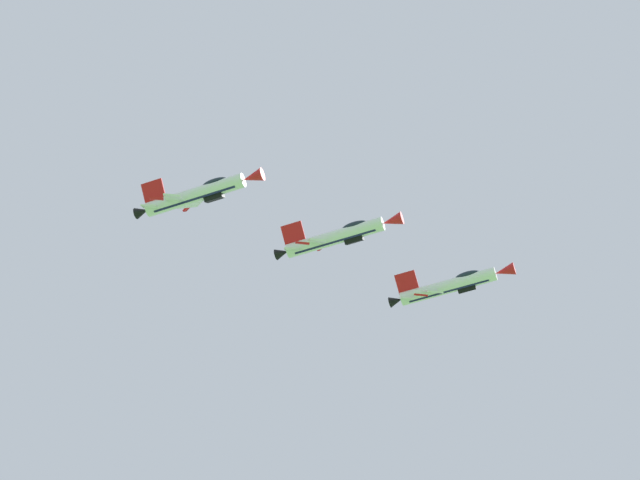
{
  "coord_description": "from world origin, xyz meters",
  "views": [
    {
      "loc": [
        5.18,
        -0.14,
        1.82
      ],
      "look_at": [
        35.72,
        70.97,
        96.33
      ],
      "focal_mm": 57.69,
      "sensor_mm": 36.0,
      "label": 1
    }
  ],
  "objects": [
    {
      "name": "fighter_jet_lead",
      "position": [
        53.11,
        70.87,
        95.71
      ],
      "size": [
        12.6,
        12.1,
        7.62
      ],
      "rotation": [
        0.0,
        0.84,
        3.94
      ],
      "color": "white"
    },
    {
      "name": "fighter_jet_right_wing",
      "position": [
        19.98,
        69.74,
        95.58
      ],
      "size": [
        12.51,
        12.1,
        7.19
      ],
      "rotation": [
        0.0,
        0.78,
        3.94
      ],
      "color": "white"
    },
    {
      "name": "fighter_jet_left_wing",
      "position": [
        37.26,
        69.4,
        95.9
      ],
      "size": [
        12.54,
        12.1,
        7.35
      ],
      "rotation": [
        0.0,
        0.8,
        3.94
      ],
      "color": "white"
    }
  ]
}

